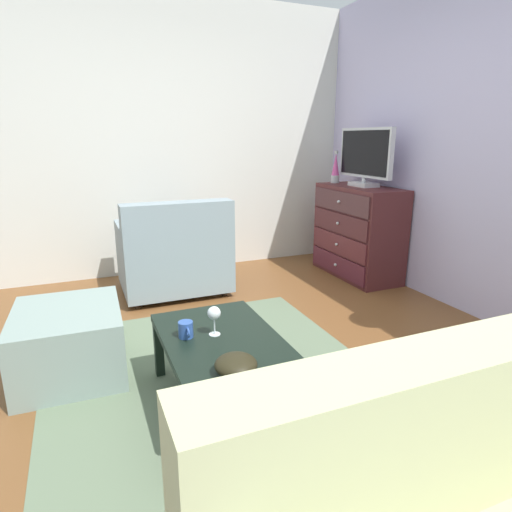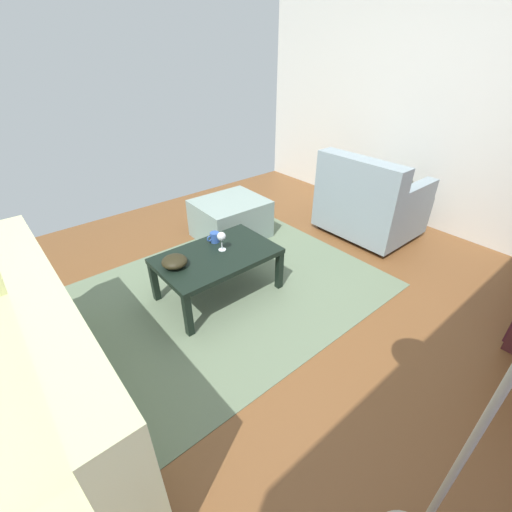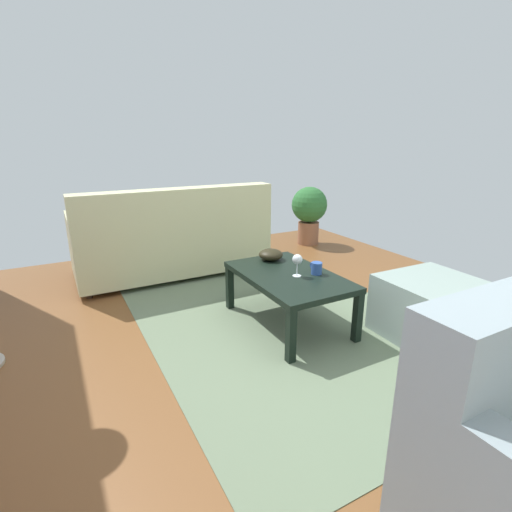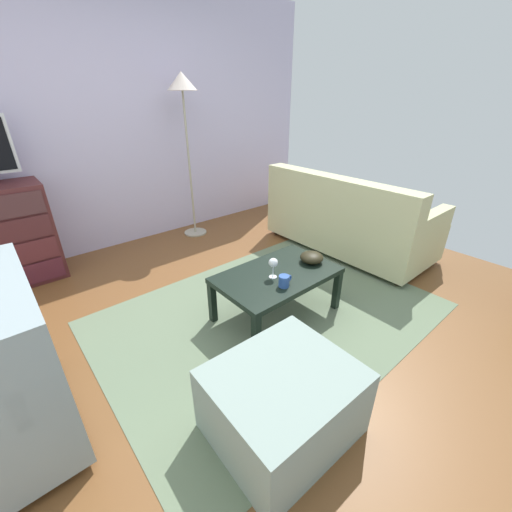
# 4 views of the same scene
# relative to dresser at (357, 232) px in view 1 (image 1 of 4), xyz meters

# --- Properties ---
(ground_plane) EXTENTS (5.21, 4.60, 0.05)m
(ground_plane) POSITION_rel_dresser_xyz_m (1.39, -1.75, -0.48)
(ground_plane) COLOR brown
(wall_plain_left) EXTENTS (0.12, 4.60, 2.73)m
(wall_plain_left) POSITION_rel_dresser_xyz_m (-0.98, -1.75, 0.90)
(wall_plain_left) COLOR silver
(wall_plain_left) RESTS_ON ground_plane
(area_rug) EXTENTS (2.60, 1.90, 0.01)m
(area_rug) POSITION_rel_dresser_xyz_m (1.59, -1.95, -0.45)
(area_rug) COLOR #637459
(area_rug) RESTS_ON ground_plane
(dresser) EXTENTS (0.98, 0.49, 0.92)m
(dresser) POSITION_rel_dresser_xyz_m (0.00, 0.00, 0.00)
(dresser) COLOR #502223
(dresser) RESTS_ON ground_plane
(tv) EXTENTS (0.76, 0.18, 0.56)m
(tv) POSITION_rel_dresser_xyz_m (0.01, 0.02, 0.75)
(tv) COLOR silver
(tv) RESTS_ON dresser
(lava_lamp) EXTENTS (0.09, 0.09, 0.33)m
(lava_lamp) POSITION_rel_dresser_xyz_m (-0.39, -0.04, 0.60)
(lava_lamp) COLOR #B7B7BC
(lava_lamp) RESTS_ON dresser
(coffee_table) EXTENTS (0.93, 0.58, 0.38)m
(coffee_table) POSITION_rel_dresser_xyz_m (1.62, -1.97, -0.12)
(coffee_table) COLOR black
(coffee_table) RESTS_ON ground_plane
(wine_glass) EXTENTS (0.07, 0.07, 0.16)m
(wine_glass) POSITION_rel_dresser_xyz_m (1.55, -1.99, 0.04)
(wine_glass) COLOR silver
(wine_glass) RESTS_ON coffee_table
(mug) EXTENTS (0.11, 0.08, 0.08)m
(mug) POSITION_rel_dresser_xyz_m (1.52, -2.14, -0.03)
(mug) COLOR #2C4F9B
(mug) RESTS_ON coffee_table
(bowl_decorative) EXTENTS (0.19, 0.19, 0.08)m
(bowl_decorative) POSITION_rel_dresser_xyz_m (1.95, -2.02, -0.03)
(bowl_decorative) COLOR black
(bowl_decorative) RESTS_ON coffee_table
(armchair) EXTENTS (0.80, 0.93, 0.87)m
(armchair) POSITION_rel_dresser_xyz_m (-0.21, -1.83, -0.10)
(armchair) COLOR #332319
(armchair) RESTS_ON ground_plane
(ottoman) EXTENTS (0.72, 0.62, 0.40)m
(ottoman) POSITION_rel_dresser_xyz_m (0.94, -2.72, -0.26)
(ottoman) COLOR gray
(ottoman) RESTS_ON ground_plane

